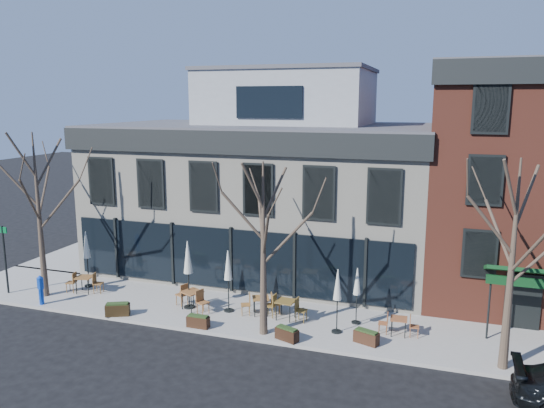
% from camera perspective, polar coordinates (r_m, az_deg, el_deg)
% --- Properties ---
extents(ground, '(120.00, 120.00, 0.00)m').
position_cam_1_polar(ground, '(26.66, -4.28, -9.80)').
color(ground, black).
rests_on(ground, ground).
extents(sidewalk_front, '(33.50, 4.70, 0.15)m').
position_cam_1_polar(sidewalk_front, '(23.72, 1.10, -12.29)').
color(sidewalk_front, gray).
rests_on(sidewalk_front, ground).
extents(sidewalk_side, '(4.50, 12.00, 0.15)m').
position_cam_1_polar(sidewalk_side, '(36.95, -16.94, -4.19)').
color(sidewalk_side, gray).
rests_on(sidewalk_side, ground).
extents(corner_building, '(18.39, 10.39, 11.10)m').
position_cam_1_polar(corner_building, '(30.01, -0.55, 1.93)').
color(corner_building, beige).
rests_on(corner_building, ground).
extents(red_brick_building, '(8.20, 11.78, 11.18)m').
position_cam_1_polar(red_brick_building, '(28.39, 24.91, 2.25)').
color(red_brick_building, brown).
rests_on(red_brick_building, ground).
extents(tree_corner, '(3.93, 3.98, 7.92)m').
position_cam_1_polar(tree_corner, '(27.35, -23.77, -0.91)').
color(tree_corner, '#382B21').
rests_on(tree_corner, sidewalk_front).
extents(tree_mid, '(3.50, 3.55, 7.04)m').
position_cam_1_polar(tree_mid, '(20.97, -0.91, -4.65)').
color(tree_mid, '#382B21').
rests_on(tree_mid, sidewalk_front).
extents(tree_right, '(3.72, 3.77, 7.48)m').
position_cam_1_polar(tree_right, '(19.95, 24.43, -5.81)').
color(tree_right, '#382B21').
rests_on(tree_right, sidewalk_front).
extents(sign_pole, '(0.50, 0.10, 3.40)m').
position_cam_1_polar(sign_pole, '(29.00, -26.80, -4.95)').
color(sign_pole, black).
rests_on(sign_pole, sidewalk_front).
extents(call_box, '(0.28, 0.28, 1.41)m').
position_cam_1_polar(call_box, '(27.08, -23.62, -8.37)').
color(call_box, '#0D3BB3').
rests_on(call_box, sidewalk_front).
extents(cafe_set_0, '(1.92, 0.90, 0.99)m').
position_cam_1_polar(cafe_set_0, '(28.00, -19.51, -7.96)').
color(cafe_set_0, brown).
rests_on(cafe_set_0, sidewalk_front).
extents(cafe_set_2, '(2.02, 1.27, 1.05)m').
position_cam_1_polar(cafe_set_2, '(24.64, -8.59, -9.95)').
color(cafe_set_2, brown).
rests_on(cafe_set_2, sidewalk_front).
extents(cafe_set_3, '(1.83, 1.14, 0.95)m').
position_cam_1_polar(cafe_set_3, '(23.87, -1.22, -10.67)').
color(cafe_set_3, brown).
rests_on(cafe_set_3, sidewalk_front).
extents(cafe_set_4, '(1.97, 0.84, 1.02)m').
position_cam_1_polar(cafe_set_4, '(23.37, 1.47, -11.06)').
color(cafe_set_4, brown).
rests_on(cafe_set_4, sidewalk_front).
extents(cafe_set_5, '(1.67, 0.70, 0.87)m').
position_cam_1_polar(cafe_set_5, '(22.51, 13.46, -12.48)').
color(cafe_set_5, brown).
rests_on(cafe_set_5, sidewalk_front).
extents(umbrella_0, '(0.46, 0.46, 2.87)m').
position_cam_1_polar(umbrella_0, '(28.39, -19.33, -4.48)').
color(umbrella_0, black).
rests_on(umbrella_0, sidewalk_front).
extents(umbrella_1, '(0.50, 0.50, 3.15)m').
position_cam_1_polar(umbrella_1, '(24.30, -9.03, -6.08)').
color(umbrella_1, black).
rests_on(umbrella_1, sidewalk_front).
extents(umbrella_2, '(0.45, 0.45, 2.83)m').
position_cam_1_polar(umbrella_2, '(23.76, -4.74, -6.94)').
color(umbrella_2, black).
rests_on(umbrella_2, sidewalk_front).
extents(umbrella_3, '(0.43, 0.43, 2.69)m').
position_cam_1_polar(umbrella_3, '(21.77, 7.07, -8.96)').
color(umbrella_3, black).
rests_on(umbrella_3, sidewalk_front).
extents(umbrella_4, '(0.39, 0.39, 2.45)m').
position_cam_1_polar(umbrella_4, '(22.81, 9.14, -8.54)').
color(umbrella_4, black).
rests_on(umbrella_4, sidewalk_front).
extents(planter_0, '(1.11, 0.80, 0.58)m').
position_cam_1_polar(planter_0, '(24.77, -16.27, -10.81)').
color(planter_0, black).
rests_on(planter_0, sidewalk_front).
extents(planter_1, '(0.94, 0.38, 0.53)m').
position_cam_1_polar(planter_1, '(22.89, -7.95, -12.38)').
color(planter_1, '#321C10').
rests_on(planter_1, sidewalk_front).
extents(planter_2, '(1.02, 0.69, 0.53)m').
position_cam_1_polar(planter_2, '(21.57, 1.61, -13.78)').
color(planter_2, black).
rests_on(planter_2, sidewalk_front).
extents(planter_3, '(1.04, 0.69, 0.54)m').
position_cam_1_polar(planter_3, '(21.61, 10.11, -13.89)').
color(planter_3, '#321B10').
rests_on(planter_3, sidewalk_front).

